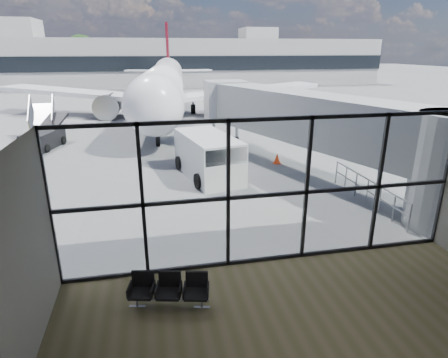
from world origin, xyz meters
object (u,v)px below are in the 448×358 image
object	(u,v)px
airliner	(164,83)
service_van	(209,156)
belt_loader	(44,138)
mobile_stairs	(43,134)
seating_row	(169,288)

from	to	relation	value
airliner	service_van	size ratio (longest dim) A/B	7.17
airliner	belt_loader	size ratio (longest dim) A/B	8.38
airliner	mobile_stairs	bearing A→B (deg)	-122.57
service_van	mobile_stairs	xyz separation A→B (m)	(-10.14, 9.65, -0.50)
belt_loader	mobile_stairs	distance (m)	1.49
service_van	seating_row	bearing A→B (deg)	-116.07
airliner	service_van	world-z (taller)	airliner
mobile_stairs	airliner	bearing A→B (deg)	46.15
airliner	service_van	xyz separation A→B (m)	(0.97, -21.41, -1.86)
service_van	airliner	bearing A→B (deg)	81.69
service_van	mobile_stairs	size ratio (longest dim) A/B	1.41
service_van	belt_loader	distance (m)	12.76
service_van	belt_loader	size ratio (longest dim) A/B	1.17
service_van	mobile_stairs	world-z (taller)	mobile_stairs
seating_row	belt_loader	bearing A→B (deg)	124.21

